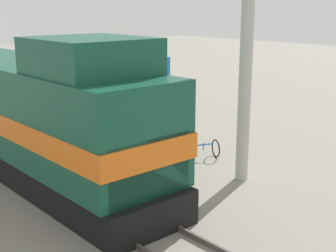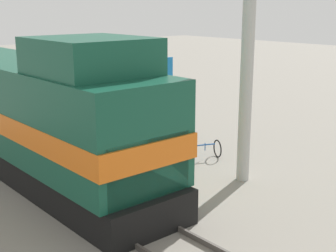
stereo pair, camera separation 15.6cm
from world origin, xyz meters
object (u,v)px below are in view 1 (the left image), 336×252
Objects in this scene: utility_pole at (246,49)px; locomotive at (32,114)px; billboard_sign at (152,77)px; bicycle at (197,150)px; person_bystander at (164,141)px; vendor_umbrella at (141,101)px.

locomotive is at bearing 132.37° from utility_pole.
billboard_sign is 4.79m from bicycle.
person_bystander reaches higher than bicycle.
billboard_sign reaches higher than bicycle.
locomotive is 4.14× the size of billboard_sign.
locomotive reaches higher than vendor_umbrella.
utility_pole reaches higher than locomotive.
locomotive is at bearing 174.45° from vendor_umbrella.
bicycle is (0.37, 2.59, -4.15)m from utility_pole.
utility_pole is 4.80× the size of bicycle.
utility_pole is 6.99m from billboard_sign.
vendor_umbrella is 0.65× the size of billboard_sign.
person_bystander is (-0.84, 3.17, -3.67)m from utility_pole.
bicycle is (1.21, -0.58, -0.48)m from person_bystander.
locomotive is 6.38× the size of vendor_umbrella.
billboard_sign is 4.54m from person_bystander.
bicycle is (5.41, -2.93, -1.78)m from locomotive.
person_bystander is at bearing 86.54° from bicycle.
locomotive is 7.84m from utility_pole.
utility_pole reaches higher than billboard_sign.
vendor_umbrella is 1.47× the size of person_bystander.
locomotive reaches higher than bicycle.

